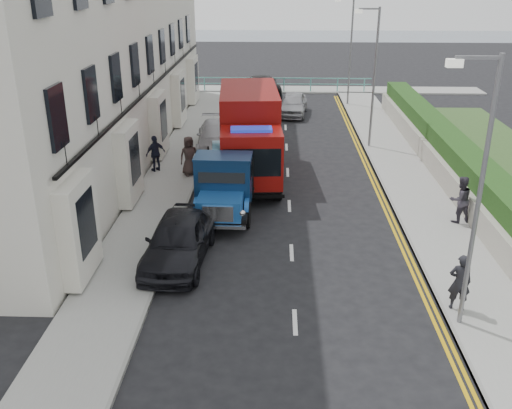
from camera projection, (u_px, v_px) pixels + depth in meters
name	position (u px, v px, depth m)	size (l,w,h in m)	color
ground	(293.00, 284.00, 16.98)	(120.00, 120.00, 0.00)	black
pavement_west	(172.00, 177.00, 25.43)	(2.40, 38.00, 0.12)	gray
pavement_east	(408.00, 180.00, 25.09)	(2.60, 38.00, 0.12)	gray
promenade	(284.00, 90.00, 43.71)	(30.00, 2.50, 0.12)	gray
sea_plane	(281.00, 42.00, 72.34)	(120.00, 120.00, 0.00)	slate
terrace_west	(87.00, 3.00, 26.53)	(6.31, 30.20, 14.25)	silver
garden_east	(455.00, 162.00, 24.70)	(1.45, 28.00, 1.75)	#B2AD9E
seafront_railing	(284.00, 85.00, 42.77)	(13.00, 0.08, 1.11)	#59B2A5
lamp_near	(476.00, 183.00, 13.46)	(1.23, 0.18, 7.00)	slate
lamp_mid	(372.00, 71.00, 28.22)	(1.23, 0.18, 7.00)	slate
lamp_far	(349.00, 45.00, 37.45)	(1.23, 0.18, 7.00)	slate
bedford_lorry	(224.00, 189.00, 21.10)	(2.20, 5.23, 2.44)	black
red_lorry	(249.00, 133.00, 24.99)	(2.96, 7.40, 3.79)	black
parked_car_front	(179.00, 239.00, 17.99)	(1.83, 4.54, 1.55)	black
parked_car_mid	(230.00, 162.00, 25.35)	(1.55, 4.43, 1.46)	#5CA2C5
parked_car_rear	(217.00, 137.00, 29.17)	(1.99, 4.88, 1.42)	#ADACB1
seafront_car_left	(261.00, 85.00, 41.65)	(2.51, 5.45, 1.51)	black
seafront_car_right	(293.00, 104.00, 36.21)	(1.65, 4.11, 1.40)	#A0A0A4
pedestrian_east_near	(460.00, 282.00, 15.23)	(0.59, 0.39, 1.62)	black
pedestrian_east_far	(460.00, 199.00, 20.51)	(0.85, 0.66, 1.74)	#36313D
pedestrian_west_near	(156.00, 153.00, 25.76)	(0.96, 0.40, 1.64)	black
pedestrian_west_far	(189.00, 156.00, 25.23)	(0.86, 0.56, 1.76)	#362A27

